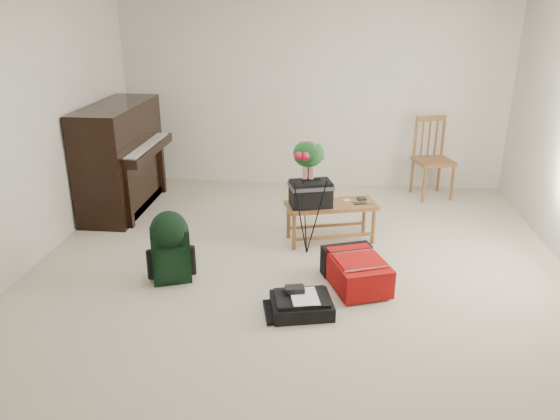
# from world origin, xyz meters

# --- Properties ---
(floor) EXTENTS (5.00, 5.50, 0.01)m
(floor) POSITION_xyz_m (0.00, 0.00, 0.00)
(floor) COLOR #BEB399
(floor) RESTS_ON ground
(wall_back) EXTENTS (5.00, 0.04, 2.50)m
(wall_back) POSITION_xyz_m (0.00, 2.75, 1.25)
(wall_back) COLOR beige
(wall_back) RESTS_ON floor
(wall_left) EXTENTS (0.04, 5.50, 2.50)m
(wall_left) POSITION_xyz_m (-2.50, 0.00, 1.25)
(wall_left) COLOR beige
(wall_left) RESTS_ON floor
(piano) EXTENTS (0.71, 1.50, 1.25)m
(piano) POSITION_xyz_m (-2.19, 1.60, 0.60)
(piano) COLOR black
(piano) RESTS_ON floor
(bench) EXTENTS (0.99, 0.61, 0.71)m
(bench) POSITION_xyz_m (0.14, 0.84, 0.50)
(bench) COLOR olive
(bench) RESTS_ON floor
(dining_chair) EXTENTS (0.54, 0.54, 1.00)m
(dining_chair) POSITION_xyz_m (1.55, 2.41, 0.49)
(dining_chair) COLOR olive
(dining_chair) RESTS_ON floor
(red_suitcase) EXTENTS (0.63, 0.78, 0.28)m
(red_suitcase) POSITION_xyz_m (0.53, -0.04, 0.15)
(red_suitcase) COLOR #A61207
(red_suitcase) RESTS_ON floor
(black_duffel) EXTENTS (0.55, 0.48, 0.20)m
(black_duffel) POSITION_xyz_m (0.08, -0.57, 0.07)
(black_duffel) COLOR black
(black_duffel) RESTS_ON floor
(green_backpack) EXTENTS (0.38, 0.35, 0.66)m
(green_backpack) POSITION_xyz_m (-1.11, -0.15, 0.36)
(green_backpack) COLOR black
(green_backpack) RESTS_ON floor
(flower_stand) EXTENTS (0.44, 0.44, 1.19)m
(flower_stand) POSITION_xyz_m (0.06, 0.54, 0.58)
(flower_stand) COLOR black
(flower_stand) RESTS_ON floor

